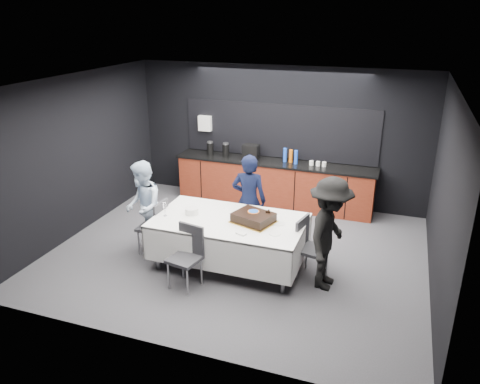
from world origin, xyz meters
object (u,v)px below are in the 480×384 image
party_table (229,228)px  chair_left (156,223)px  cake_assembly (254,218)px  person_left (143,207)px  person_center (249,200)px  person_right (329,234)px  chair_near (187,252)px  plate_stack (192,211)px  chair_right (308,243)px  champagne_flute (165,206)px

party_table → chair_left: size_ratio=2.51×
cake_assembly → person_left: 1.90m
party_table → chair_left: chair_left is taller
chair_left → person_left: person_left is taller
person_center → person_right: (1.49, -0.89, 0.03)m
party_table → cake_assembly: 0.44m
chair_left → person_left: 0.35m
party_table → chair_left: 1.27m
chair_near → party_table: bearing=63.8°
person_right → plate_stack: bearing=92.6°
chair_right → person_left: person_left is taller
chair_near → person_right: (1.92, 0.63, 0.30)m
plate_stack → person_left: (-0.88, 0.01, -0.06)m
champagne_flute → person_left: bearing=157.8°
cake_assembly → chair_near: cake_assembly is taller
champagne_flute → chair_left: bearing=149.2°
cake_assembly → chair_right: size_ratio=0.78×
cake_assembly → person_center: size_ratio=0.45×
champagne_flute → person_center: person_center is taller
person_left → chair_right: bearing=62.9°
plate_stack → person_center: 1.04m
chair_left → chair_right: same height
person_left → person_right: 3.07m
chair_left → person_right: 2.84m
cake_assembly → chair_left: 1.68m
champagne_flute → chair_near: champagne_flute is taller
person_center → party_table: bearing=79.7°
person_right → party_table: bearing=91.6°
party_table → person_right: bearing=-4.1°
chair_near → person_center: (0.43, 1.52, 0.27)m
party_table → plate_stack: size_ratio=11.09×
champagne_flute → party_table: bearing=11.4°
chair_near → plate_stack: bearing=109.6°
chair_left → chair_near: bearing=-38.0°
plate_stack → person_right: (2.18, -0.12, 0.01)m
person_right → chair_left: bearing=94.2°
chair_left → chair_near: (0.90, -0.70, 0.00)m
cake_assembly → party_table: bearing=-175.4°
chair_right → person_left: 2.75m
plate_stack → chair_right: 1.89m
plate_stack → person_center: bearing=48.0°
cake_assembly → champagne_flute: bearing=-170.5°
chair_left → person_right: size_ratio=0.55×
party_table → chair_left: (-1.27, -0.04, -0.11)m
champagne_flute → chair_near: size_ratio=0.24×
person_center → person_left: bearing=20.1°
champagne_flute → plate_stack: bearing=29.3°
party_table → plate_stack: (-0.63, 0.00, 0.19)m
person_left → plate_stack: bearing=60.9°
party_table → chair_left: bearing=-178.2°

